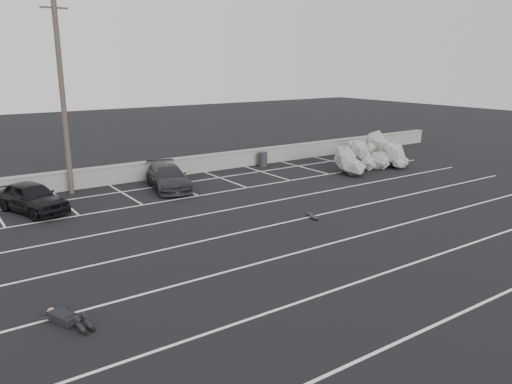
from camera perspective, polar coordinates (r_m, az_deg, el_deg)
ground at (r=17.97m, az=4.31°, el=-7.04°), size 120.00×120.00×0.00m
seawall at (r=29.57m, az=-12.92°, el=2.38°), size 50.00×0.45×1.06m
stall_lines at (r=21.32m, az=-3.31°, el=-3.49°), size 36.00×20.05×0.01m
car_left at (r=24.75m, az=-24.26°, el=-0.55°), size 2.94×4.43×1.40m
car_right at (r=27.17m, az=-10.01°, el=1.67°), size 2.69×4.70×1.28m
utility_pole at (r=26.96m, az=-21.22°, el=10.10°), size 1.31×0.26×9.79m
trash_bin at (r=32.72m, az=0.81°, el=3.77°), size 0.80×0.80×0.93m
riprap_pile at (r=33.28m, az=12.99°, el=3.89°), size 6.78×4.42×1.75m
person at (r=14.44m, az=-21.35°, el=-12.74°), size 2.38×2.84×0.45m
skateboard at (r=22.05m, az=6.49°, el=-2.75°), size 0.48×0.83×0.10m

